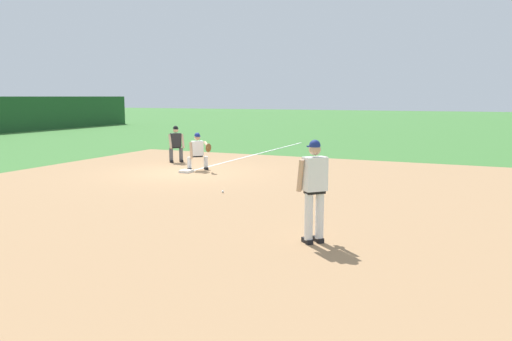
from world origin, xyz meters
TOP-DOWN VIEW (x-y plane):
  - ground_plane at (0.00, 0.00)m, footprint 160.00×160.00m
  - infield_dirt_patch at (-3.13, -3.28)m, footprint 18.00×18.00m
  - foul_line_stripe at (6.10, 0.00)m, footprint 12.20×0.10m
  - first_base_bag at (0.00, 0.00)m, footprint 0.38×0.38m
  - baseball at (-2.76, -2.88)m, footprint 0.07×0.07m
  - pitcher at (-6.21, -6.55)m, footprint 0.85×0.55m
  - first_baseman at (0.65, -0.12)m, footprint 0.74×1.08m
  - umpire at (2.18, 1.81)m, footprint 0.67×0.67m

SIDE VIEW (x-z plane):
  - ground_plane at x=0.00m, z-range 0.00..0.00m
  - infield_dirt_patch at x=-3.13m, z-range 0.00..0.01m
  - foul_line_stripe at x=6.10m, z-range 0.01..0.01m
  - baseball at x=-2.76m, z-range 0.00..0.07m
  - first_base_bag at x=0.00m, z-range 0.00..0.09m
  - first_baseman at x=0.65m, z-range 0.06..1.40m
  - umpire at x=2.18m, z-range 0.06..1.52m
  - pitcher at x=-6.21m, z-range 0.13..1.99m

